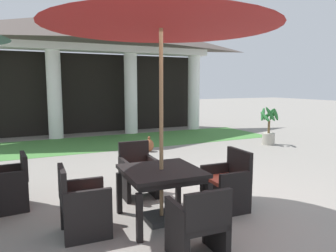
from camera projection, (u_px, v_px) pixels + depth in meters
ground_plane at (205, 204)px, 4.98m from camera, size 60.00×60.00×0.00m
background_pavilion at (92, 42)px, 11.27m from camera, size 9.32×2.94×4.27m
lawn_strip at (107, 142)px, 10.22m from camera, size 11.12×2.76×0.01m
patio_table_near_foreground at (161, 176)px, 4.31m from camera, size 1.04×1.04×0.72m
patio_umbrella_near_foreground at (161, 15)px, 4.04m from camera, size 2.98×2.98×2.96m
patio_chair_near_foreground_north at (138, 172)px, 5.29m from camera, size 0.56×0.56×0.89m
patio_chair_near_foreground_south at (198, 224)px, 3.38m from camera, size 0.56×0.53×0.80m
patio_chair_near_foreground_east at (227, 183)px, 4.74m from camera, size 0.55×0.61×0.88m
patio_chair_near_foreground_west at (82, 203)px, 3.93m from camera, size 0.58×0.57×0.87m
patio_chair_mid_left_east at (9, 183)px, 4.73m from camera, size 0.59×0.60×0.82m
potted_palm_right_edge at (269, 130)px, 9.81m from camera, size 0.64×0.65×1.19m
terracotta_urn at (149, 145)px, 8.83m from camera, size 0.26×0.26×0.42m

